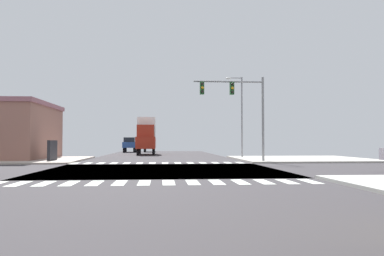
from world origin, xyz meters
The scene contains 10 objects.
ground centered at (0.00, 0.00, -0.03)m, with size 90.00×90.00×0.05m.
sidewalk_corner_ne centered at (13.00, 12.00, 0.07)m, with size 12.00×12.00×0.14m.
sidewalk_corner_nw centered at (-13.00, 12.00, 0.07)m, with size 12.00×12.00×0.14m.
crosswalk_near centered at (-0.25, -7.30, 0.00)m, with size 13.50×2.00×0.01m.
crosswalk_far centered at (-0.25, 7.30, 0.00)m, with size 13.50×2.00×0.01m.
traffic_signal_mast centered at (6.05, 7.38, 5.10)m, with size 5.77×0.55×6.95m.
street_lamp centered at (7.96, 15.58, 4.96)m, with size 1.78×0.32×8.33m.
box_truck_nearside_1 centered at (-2.00, 27.51, 2.56)m, with size 2.40×7.20×4.85m.
sedan_queued_2 centered at (-2.00, 40.54, 1.12)m, with size 1.80×4.30×1.88m.
suv_outer_2 centered at (-5.00, 38.25, 1.39)m, with size 1.96×4.60×2.34m.
Camera 1 is at (-0.06, -23.30, 1.69)m, focal length 36.07 mm.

